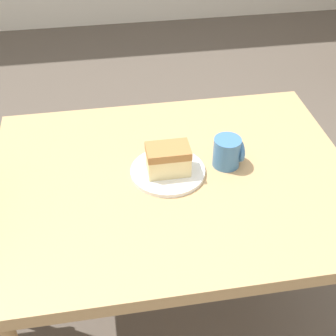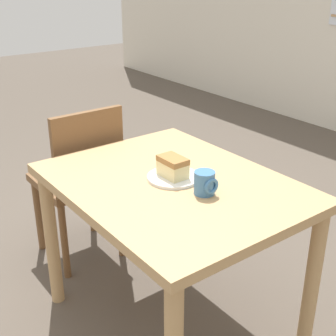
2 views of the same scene
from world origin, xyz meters
The scene contains 6 objects.
ground_plane centered at (0.00, 0.00, 0.00)m, with size 14.00×14.00×0.00m, color brown.
dining_table_near centered at (0.05, 0.11, 0.61)m, with size 1.02×0.79×0.72m.
chair_near_window centered at (-0.65, 0.05, 0.49)m, with size 0.39×0.39×0.87m.
plate centered at (0.04, 0.13, 0.72)m, with size 0.21×0.21×0.01m.
cake_slice centered at (0.04, 0.12, 0.77)m, with size 0.12×0.08×0.08m.
coffee_mug centered at (0.21, 0.14, 0.76)m, with size 0.09×0.08×0.09m.
Camera 2 is at (1.38, -0.91, 1.51)m, focal length 50.00 mm.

